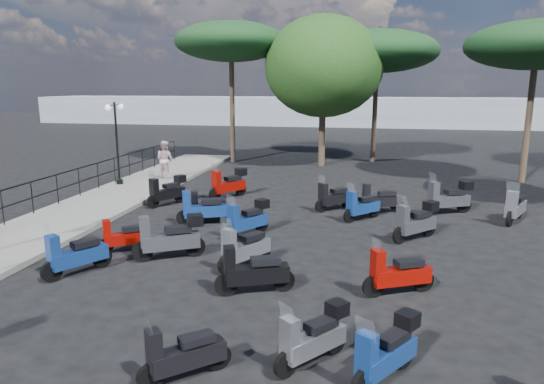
% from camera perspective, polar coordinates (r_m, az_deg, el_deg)
% --- Properties ---
extents(ground, '(120.00, 120.00, 0.00)m').
position_cam_1_polar(ground, '(11.74, -5.19, -9.51)').
color(ground, black).
rests_on(ground, ground).
extents(sidewalk, '(3.00, 30.00, 0.15)m').
position_cam_1_polar(sidewalk, '(17.07, -23.68, -3.21)').
color(sidewalk, gray).
rests_on(sidewalk, ground).
extents(railing, '(0.04, 26.04, 1.10)m').
position_cam_1_polar(railing, '(17.50, -27.79, -0.47)').
color(railing, black).
rests_on(railing, sidewalk).
extents(lamp_post_2, '(0.40, 1.03, 3.53)m').
position_cam_1_polar(lamp_post_2, '(21.91, -17.81, 6.08)').
color(lamp_post_2, black).
rests_on(lamp_post_2, sidewalk).
extents(pedestrian_far, '(1.01, 0.88, 1.74)m').
position_cam_1_polar(pedestrian_far, '(22.93, -12.49, 3.75)').
color(pedestrian_far, beige).
rests_on(pedestrian_far, sidewalk).
extents(scooter_2, '(1.02, 1.53, 1.37)m').
position_cam_1_polar(scooter_2, '(12.35, -22.15, -6.93)').
color(scooter_2, black).
rests_on(scooter_2, ground).
extents(scooter_3, '(1.27, 0.94, 1.18)m').
position_cam_1_polar(scooter_3, '(13.59, -17.02, -5.09)').
color(scooter_3, black).
rests_on(scooter_3, ground).
extents(scooter_4, '(1.68, 0.91, 1.42)m').
position_cam_1_polar(scooter_4, '(15.64, -8.14, -2.05)').
color(scooter_4, black).
rests_on(scooter_4, ground).
extents(scooter_5, '(1.05, 1.56, 1.38)m').
position_cam_1_polar(scooter_5, '(18.37, -12.24, 0.06)').
color(scooter_5, black).
rests_on(scooter_5, ground).
extents(scooter_8, '(1.19, 1.05, 1.19)m').
position_cam_1_polar(scooter_8, '(7.80, -10.45, -18.37)').
color(scooter_8, black).
rests_on(scooter_8, ground).
extents(scooter_9, '(1.70, 1.10, 1.49)m').
position_cam_1_polar(scooter_9, '(12.71, -11.95, -5.31)').
color(scooter_9, black).
rests_on(scooter_9, ground).
extents(scooter_10, '(1.56, 0.73, 1.28)m').
position_cam_1_polar(scooter_10, '(16.08, -7.40, -1.80)').
color(scooter_10, black).
rests_on(scooter_10, ground).
extents(scooter_11, '(1.21, 1.60, 1.47)m').
position_cam_1_polar(scooter_11, '(19.20, -5.14, 0.92)').
color(scooter_11, black).
rests_on(scooter_11, ground).
extents(scooter_13, '(1.09, 1.26, 1.22)m').
position_cam_1_polar(scooter_13, '(8.05, 4.82, -16.75)').
color(scooter_13, black).
rests_on(scooter_13, ground).
extents(scooter_14, '(1.65, 0.86, 1.39)m').
position_cam_1_polar(scooter_14, '(10.46, -2.25, -9.43)').
color(scooter_14, black).
rests_on(scooter_14, ground).
extents(scooter_15, '(1.03, 1.55, 1.39)m').
position_cam_1_polar(scooter_15, '(11.90, -3.30, -6.68)').
color(scooter_15, black).
rests_on(scooter_15, ground).
extents(scooter_16, '(1.10, 1.46, 1.34)m').
position_cam_1_polar(scooter_16, '(14.33, -2.92, -3.25)').
color(scooter_16, black).
rests_on(scooter_16, ground).
extents(scooter_17, '(1.27, 1.22, 1.32)m').
position_cam_1_polar(scooter_17, '(17.38, 7.24, -0.66)').
color(scooter_17, black).
rests_on(scooter_17, ground).
extents(scooter_19, '(1.04, 1.34, 1.24)m').
position_cam_1_polar(scooter_19, '(7.82, 13.27, -17.95)').
color(scooter_19, black).
rests_on(scooter_19, ground).
extents(scooter_20, '(1.54, 0.90, 1.33)m').
position_cam_1_polar(scooter_20, '(10.76, 14.54, -9.33)').
color(scooter_20, black).
rests_on(scooter_20, ground).
extents(scooter_21, '(1.19, 1.28, 1.32)m').
position_cam_1_polar(scooter_21, '(16.26, 10.49, -1.70)').
color(scooter_21, black).
rests_on(scooter_21, ground).
extents(scooter_22, '(1.63, 0.70, 1.33)m').
position_cam_1_polar(scooter_22, '(17.31, 12.53, -0.92)').
color(scooter_22, black).
rests_on(scooter_22, ground).
extents(scooter_26, '(1.36, 1.37, 1.40)m').
position_cam_1_polar(scooter_26, '(14.55, 16.56, -3.42)').
color(scooter_26, black).
rests_on(scooter_26, ground).
extents(scooter_27, '(1.73, 1.04, 1.48)m').
position_cam_1_polar(scooter_27, '(17.80, 20.06, -0.69)').
color(scooter_27, black).
rests_on(scooter_27, ground).
extents(scooter_28, '(1.00, 1.64, 1.43)m').
position_cam_1_polar(scooter_28, '(17.57, 26.68, -1.65)').
color(scooter_28, black).
rests_on(scooter_28, ground).
extents(broadleaf_tree, '(6.31, 6.31, 8.02)m').
position_cam_1_polar(broadleaf_tree, '(26.72, 6.08, 14.44)').
color(broadleaf_tree, '#38281E').
rests_on(broadleaf_tree, ground).
extents(pine_0, '(6.79, 6.79, 7.40)m').
position_cam_1_polar(pine_0, '(28.65, 12.30, 15.84)').
color(pine_0, '#38281E').
rests_on(pine_0, ground).
extents(pine_1, '(6.15, 6.15, 7.16)m').
position_cam_1_polar(pine_1, '(24.92, 28.72, 14.88)').
color(pine_1, '#38281E').
rests_on(pine_1, ground).
extents(pine_2, '(6.23, 6.23, 7.80)m').
position_cam_1_polar(pine_2, '(28.04, -4.84, 17.17)').
color(pine_2, '#38281E').
rests_on(pine_2, ground).
extents(distant_hills, '(70.00, 8.00, 3.00)m').
position_cam_1_polar(distant_hills, '(55.59, 8.01, 9.40)').
color(distant_hills, gray).
rests_on(distant_hills, ground).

